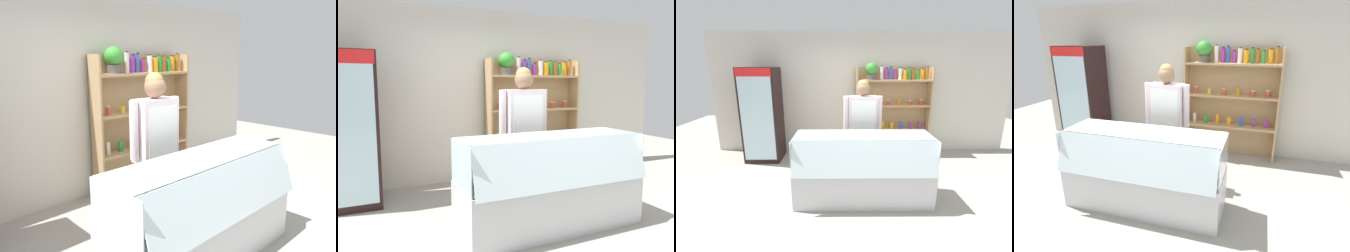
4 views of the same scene
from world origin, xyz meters
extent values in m
plane|color=gray|center=(0.00, 0.00, 0.00)|extent=(12.00, 12.00, 0.00)
cube|color=beige|center=(0.00, 2.07, 1.35)|extent=(6.80, 0.10, 2.70)
cube|color=black|center=(-2.12, 1.53, 0.97)|extent=(0.72, 0.63, 1.95)
cube|color=silver|center=(-2.12, 1.21, 0.97)|extent=(0.64, 0.01, 1.75)
cube|color=red|center=(-2.12, 1.21, 1.86)|extent=(0.68, 0.01, 0.16)
cylinder|color=#2D8C38|center=(-2.34, 1.28, 0.35)|extent=(0.06, 0.06, 0.20)
cylinder|color=red|center=(-2.19, 1.28, 0.33)|extent=(0.06, 0.06, 0.16)
cylinder|color=red|center=(-2.04, 1.28, 0.35)|extent=(0.06, 0.06, 0.20)
cylinder|color=orange|center=(-1.89, 1.28, 0.33)|extent=(0.06, 0.06, 0.17)
cylinder|color=orange|center=(-2.32, 1.28, 0.87)|extent=(0.07, 0.07, 0.21)
cylinder|color=#2D8C38|center=(-2.12, 1.28, 0.84)|extent=(0.06, 0.06, 0.15)
cylinder|color=purple|center=(-1.92, 1.28, 0.87)|extent=(0.05, 0.05, 0.21)
cylinder|color=orange|center=(-2.34, 1.28, 1.38)|extent=(0.06, 0.06, 0.20)
cylinder|color=red|center=(-2.19, 1.28, 1.38)|extent=(0.06, 0.06, 0.19)
cylinder|color=#2D8C38|center=(-2.04, 1.28, 1.37)|extent=(0.05, 0.05, 0.18)
cylinder|color=#9E6623|center=(-1.89, 1.28, 1.36)|extent=(0.06, 0.06, 0.15)
cube|color=tan|center=(0.67, 1.95, 0.97)|extent=(1.62, 0.02, 1.94)
cube|color=tan|center=(-0.12, 1.81, 0.97)|extent=(0.03, 0.28, 1.94)
cube|color=tan|center=(1.47, 1.81, 0.97)|extent=(0.03, 0.28, 1.94)
cube|color=tan|center=(0.67, 1.81, 0.58)|extent=(1.56, 0.28, 0.04)
cube|color=tan|center=(0.67, 1.81, 1.12)|extent=(1.56, 0.28, 0.04)
cube|color=tan|center=(0.67, 1.81, 1.67)|extent=(1.56, 0.28, 0.04)
cylinder|color=#4C4742|center=(0.18, 1.81, 1.74)|extent=(0.18, 0.18, 0.12)
sphere|color=#348A2D|center=(0.18, 1.81, 1.91)|extent=(0.26, 0.26, 0.26)
cylinder|color=silver|center=(0.40, 1.82, 1.82)|extent=(0.07, 0.07, 0.28)
cylinder|color=black|center=(0.40, 1.81, 1.97)|extent=(0.04, 0.04, 0.02)
cylinder|color=purple|center=(0.50, 1.83, 1.81)|extent=(0.07, 0.07, 0.24)
cylinder|color=black|center=(0.50, 1.81, 1.93)|extent=(0.05, 0.05, 0.02)
cylinder|color=#3356B2|center=(0.59, 1.84, 1.82)|extent=(0.06, 0.06, 0.26)
cylinder|color=black|center=(0.59, 1.81, 1.96)|extent=(0.04, 0.04, 0.02)
cylinder|color=purple|center=(0.70, 1.84, 1.78)|extent=(0.07, 0.07, 0.19)
cylinder|color=black|center=(0.70, 1.81, 1.89)|extent=(0.05, 0.05, 0.02)
cylinder|color=silver|center=(0.79, 1.79, 1.80)|extent=(0.08, 0.08, 0.24)
cylinder|color=black|center=(0.79, 1.81, 1.93)|extent=(0.05, 0.05, 0.02)
cylinder|color=orange|center=(0.89, 1.78, 1.79)|extent=(0.08, 0.08, 0.21)
cylinder|color=black|center=(0.89, 1.81, 1.90)|extent=(0.05, 0.05, 0.02)
cylinder|color=#2D8C38|center=(0.99, 1.80, 1.80)|extent=(0.07, 0.07, 0.24)
cylinder|color=black|center=(0.99, 1.81, 1.93)|extent=(0.04, 0.04, 0.02)
cylinder|color=#9E6623|center=(1.07, 1.81, 1.80)|extent=(0.07, 0.07, 0.22)
cylinder|color=black|center=(1.07, 1.81, 1.91)|extent=(0.05, 0.05, 0.02)
cylinder|color=#2D8C38|center=(1.17, 1.79, 1.78)|extent=(0.07, 0.07, 0.20)
cylinder|color=black|center=(1.17, 1.81, 1.89)|extent=(0.04, 0.04, 0.02)
cylinder|color=orange|center=(1.27, 1.82, 1.80)|extent=(0.07, 0.07, 0.22)
cylinder|color=black|center=(1.27, 1.81, 1.92)|extent=(0.05, 0.05, 0.02)
cylinder|color=#9E6623|center=(1.37, 1.80, 1.81)|extent=(0.07, 0.07, 0.26)
cylinder|color=black|center=(1.37, 1.81, 1.95)|extent=(0.04, 0.04, 0.02)
cylinder|color=#BF4C2D|center=(0.06, 1.80, 1.20)|extent=(0.07, 0.07, 0.11)
cylinder|color=silver|center=(0.06, 1.81, 1.26)|extent=(0.07, 0.07, 0.01)
cylinder|color=yellow|center=(0.30, 1.81, 1.19)|extent=(0.07, 0.07, 0.09)
cylinder|color=gold|center=(0.30, 1.81, 1.24)|extent=(0.07, 0.07, 0.01)
cylinder|color=#BF4C2D|center=(0.56, 1.79, 1.19)|extent=(0.08, 0.08, 0.09)
cylinder|color=silver|center=(0.56, 1.81, 1.24)|extent=(0.08, 0.08, 0.01)
cylinder|color=orange|center=(0.80, 1.82, 1.20)|extent=(0.07, 0.07, 0.11)
cylinder|color=gold|center=(0.80, 1.81, 1.26)|extent=(0.07, 0.07, 0.01)
cylinder|color=#BF4C2D|center=(1.05, 1.81, 1.19)|extent=(0.08, 0.08, 0.09)
cylinder|color=silver|center=(1.05, 1.81, 1.23)|extent=(0.08, 0.08, 0.01)
cylinder|color=#BF4C2D|center=(1.29, 1.81, 1.19)|extent=(0.08, 0.08, 0.10)
cylinder|color=silver|center=(1.29, 1.81, 1.25)|extent=(0.09, 0.09, 0.01)
cube|color=silver|center=(0.04, 1.81, 0.68)|extent=(0.05, 0.04, 0.17)
cube|color=#2D8C38|center=(0.25, 1.81, 0.68)|extent=(0.07, 0.04, 0.15)
cube|color=orange|center=(0.46, 1.81, 0.68)|extent=(0.05, 0.04, 0.17)
cube|color=orange|center=(0.67, 1.81, 0.66)|extent=(0.07, 0.04, 0.13)
cube|color=#3356B2|center=(0.88, 1.81, 0.67)|extent=(0.07, 0.05, 0.14)
cube|color=purple|center=(1.10, 1.81, 0.67)|extent=(0.05, 0.04, 0.15)
cube|color=purple|center=(1.31, 1.81, 0.67)|extent=(0.07, 0.05, 0.14)
cube|color=silver|center=(-0.14, -0.04, 0.28)|extent=(1.99, 0.68, 0.55)
cube|color=white|center=(-0.14, -0.04, 0.57)|extent=(1.93, 0.62, 0.03)
cube|color=silver|center=(-0.14, -0.36, 0.78)|extent=(1.95, 0.16, 0.47)
cube|color=silver|center=(-0.14, 0.01, 1.00)|extent=(1.95, 0.52, 0.01)
cube|color=silver|center=(-1.13, -0.04, 0.78)|extent=(0.01, 0.64, 0.45)
cube|color=silver|center=(0.84, -0.04, 0.78)|extent=(0.01, 0.64, 0.45)
cube|color=tan|center=(-0.96, 0.04, 0.61)|extent=(0.17, 0.15, 0.04)
cube|color=white|center=(-0.96, -0.16, 0.61)|extent=(0.05, 0.03, 0.02)
cube|color=beige|center=(-0.73, 0.04, 0.61)|extent=(0.16, 0.12, 0.06)
cube|color=white|center=(-0.73, -0.16, 0.61)|extent=(0.05, 0.03, 0.02)
cube|color=tan|center=(-0.49, 0.04, 0.61)|extent=(0.16, 0.13, 0.05)
cube|color=white|center=(-0.49, -0.16, 0.61)|extent=(0.05, 0.03, 0.02)
cube|color=tan|center=(-0.26, 0.04, 0.61)|extent=(0.16, 0.12, 0.06)
cube|color=white|center=(-0.26, -0.16, 0.61)|extent=(0.05, 0.03, 0.02)
cube|color=tan|center=(-0.03, 0.04, 0.61)|extent=(0.16, 0.11, 0.05)
cube|color=white|center=(-0.03, -0.16, 0.61)|extent=(0.05, 0.03, 0.02)
cube|color=tan|center=(0.21, 0.04, 0.61)|extent=(0.16, 0.11, 0.05)
cube|color=white|center=(0.21, -0.16, 0.61)|extent=(0.05, 0.03, 0.02)
cube|color=beige|center=(0.44, 0.04, 0.61)|extent=(0.17, 0.15, 0.04)
cube|color=white|center=(0.44, -0.16, 0.61)|extent=(0.05, 0.03, 0.02)
cube|color=tan|center=(0.68, 0.04, 0.61)|extent=(0.16, 0.12, 0.05)
cube|color=white|center=(0.68, -0.16, 0.61)|extent=(0.05, 0.03, 0.02)
cylinder|color=#A35B4C|center=(-0.96, -0.14, 0.65)|extent=(0.18, 0.15, 0.13)
cylinder|color=#C1706B|center=(-0.74, -0.14, 0.65)|extent=(0.19, 0.13, 0.13)
cylinder|color=#C1706B|center=(-0.52, -0.14, 0.66)|extent=(0.18, 0.16, 0.14)
cylinder|color=white|center=(0.35, -0.12, 0.70)|extent=(0.07, 0.07, 0.24)
cylinder|color=white|center=(0.45, -0.12, 0.70)|extent=(0.07, 0.07, 0.24)
cylinder|color=#4C4233|center=(-0.20, 0.69, 0.40)|extent=(0.13, 0.13, 0.81)
cylinder|color=#4C4233|center=(0.01, 0.69, 0.40)|extent=(0.13, 0.13, 0.81)
cube|color=silver|center=(-0.09, 0.69, 1.14)|extent=(0.47, 0.24, 0.67)
cube|color=white|center=(-0.09, 0.56, 0.79)|extent=(0.40, 0.01, 1.25)
cylinder|color=silver|center=(-0.38, 0.69, 1.18)|extent=(0.09, 0.09, 0.60)
cylinder|color=silver|center=(0.19, 0.69, 1.18)|extent=(0.09, 0.09, 0.60)
sphere|color=#8C664C|center=(-0.09, 0.69, 1.60)|extent=(0.23, 0.23, 0.23)
sphere|color=#997A47|center=(-0.09, 0.70, 1.65)|extent=(0.19, 0.19, 0.19)
camera|label=1|loc=(-2.35, -1.85, 1.90)|focal=35.00mm
camera|label=2|loc=(-1.98, -2.95, 1.55)|focal=35.00mm
camera|label=3|loc=(-0.44, -3.10, 1.96)|focal=24.00mm
camera|label=4|loc=(1.17, -2.72, 2.08)|focal=28.00mm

